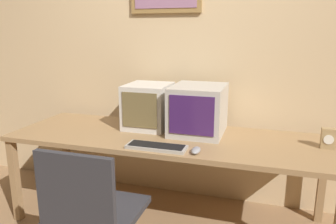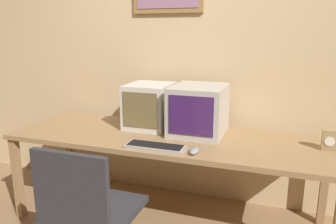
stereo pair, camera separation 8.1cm
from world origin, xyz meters
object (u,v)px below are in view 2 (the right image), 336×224
object	(u,v)px
keyboard_main	(155,147)
desk_clock	(329,140)
monitor_right	(199,110)
mouse_near_keyboard	(194,151)
monitor_left	(149,106)

from	to	relation	value
keyboard_main	desk_clock	xyz separation A→B (m)	(1.09, 0.34, 0.06)
monitor_right	desk_clock	distance (m)	0.92
monitor_right	keyboard_main	xyz separation A→B (m)	(-0.19, -0.44, -0.17)
monitor_right	mouse_near_keyboard	size ratio (longest dim) A/B	3.94
monitor_right	desk_clock	bearing A→B (deg)	-6.06
monitor_right	mouse_near_keyboard	distance (m)	0.48
monitor_left	mouse_near_keyboard	bearing A→B (deg)	-43.13
monitor_right	mouse_near_keyboard	world-z (taller)	monitor_right
monitor_right	keyboard_main	bearing A→B (deg)	-113.28
monitor_left	mouse_near_keyboard	world-z (taller)	monitor_left
keyboard_main	mouse_near_keyboard	xyz separation A→B (m)	(0.27, -0.00, 0.00)
monitor_left	monitor_right	world-z (taller)	monitor_right
monitor_left	keyboard_main	world-z (taller)	monitor_left
monitor_left	monitor_right	distance (m)	0.42
mouse_near_keyboard	monitor_right	bearing A→B (deg)	100.57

